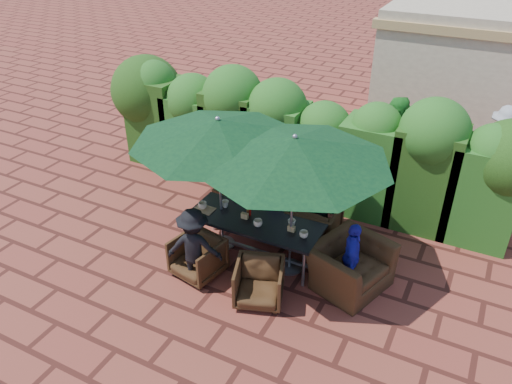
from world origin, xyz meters
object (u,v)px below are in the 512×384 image
at_px(dining_table, 255,223).
at_px(chair_end_right, 351,259).
at_px(chair_far_mid, 275,212).
at_px(chair_far_left, 239,200).
at_px(chair_far_right, 314,221).
at_px(umbrella_right, 294,149).
at_px(chair_near_right, 259,281).
at_px(umbrella_left, 218,131).
at_px(chair_near_left, 197,255).

relative_size(dining_table, chair_end_right, 1.95).
bearing_deg(chair_far_mid, dining_table, 69.70).
relative_size(dining_table, chair_far_left, 2.99).
distance_m(chair_far_left, chair_far_right, 1.59).
bearing_deg(umbrella_right, chair_near_right, -96.78).
bearing_deg(chair_near_right, chair_far_mid, 88.90).
xyz_separation_m(dining_table, umbrella_right, (0.66, -0.03, 1.54)).
bearing_deg(chair_far_mid, chair_far_right, 155.05).
relative_size(chair_far_mid, chair_far_right, 0.89).
bearing_deg(dining_table, chair_end_right, 0.66).
distance_m(dining_table, umbrella_left, 1.68).
xyz_separation_m(chair_far_left, chair_far_right, (1.58, -0.12, 0.05)).
xyz_separation_m(chair_far_left, chair_far_mid, (0.79, -0.09, 0.01)).
bearing_deg(chair_far_mid, chair_end_right, 130.65).
bearing_deg(umbrella_left, chair_near_left, -86.43).
distance_m(chair_far_left, chair_near_left, 1.83).
xyz_separation_m(chair_far_mid, chair_far_right, (0.79, -0.03, 0.05)).
distance_m(chair_far_left, chair_end_right, 2.69).
bearing_deg(chair_far_left, umbrella_right, 153.47).
height_order(umbrella_right, chair_end_right, umbrella_right).
height_order(chair_far_left, chair_end_right, chair_end_right).
bearing_deg(chair_near_right, chair_end_right, 21.74).
relative_size(dining_table, chair_far_mid, 2.94).
height_order(chair_far_left, chair_near_left, chair_far_left).
xyz_separation_m(umbrella_right, chair_far_left, (-1.50, 1.00, -1.83)).
distance_m(umbrella_right, chair_near_right, 2.06).
height_order(chair_far_right, chair_near_right, chair_far_right).
height_order(chair_far_mid, chair_near_left, chair_far_mid).
relative_size(chair_far_mid, chair_near_left, 1.04).
relative_size(dining_table, chair_near_left, 3.05).
distance_m(chair_far_left, chair_far_mid, 0.80).
distance_m(umbrella_left, chair_far_mid, 2.11).
relative_size(chair_far_left, chair_end_right, 0.65).
height_order(umbrella_right, chair_far_left, umbrella_right).
xyz_separation_m(chair_far_mid, chair_near_left, (-0.58, -1.73, -0.01)).
relative_size(umbrella_right, chair_far_left, 3.92).
bearing_deg(chair_far_right, umbrella_left, 27.88).
height_order(dining_table, umbrella_right, umbrella_right).
distance_m(umbrella_right, chair_near_left, 2.39).
bearing_deg(umbrella_left, chair_far_mid, 52.93).
distance_m(umbrella_right, chair_end_right, 1.98).
xyz_separation_m(dining_table, chair_near_right, (0.56, -0.95, -0.30)).
height_order(dining_table, chair_near_right, dining_table).
relative_size(umbrella_left, chair_far_left, 3.73).
bearing_deg(chair_near_right, chair_far_right, 64.74).
height_order(umbrella_right, chair_near_left, umbrella_right).
height_order(umbrella_left, chair_near_right, umbrella_left).
distance_m(chair_near_right, chair_end_right, 1.49).
distance_m(chair_far_mid, chair_far_right, 0.79).
xyz_separation_m(chair_far_left, chair_near_left, (0.21, -1.82, -0.01)).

